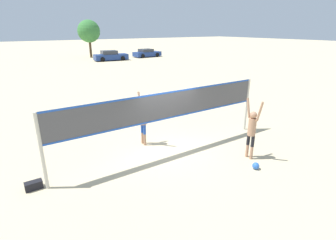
{
  "coord_description": "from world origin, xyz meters",
  "views": [
    {
      "loc": [
        -5.09,
        -7.64,
        4.57
      ],
      "look_at": [
        0.0,
        0.0,
        1.32
      ],
      "focal_mm": 28.0,
      "sensor_mm": 36.0,
      "label": 1
    }
  ],
  "objects_px": {
    "player_spiker": "(252,128)",
    "volleyball": "(256,166)",
    "gear_bag": "(34,185)",
    "parked_car_near": "(147,53)",
    "volleyball_net": "(168,109)",
    "tree_left_cluster": "(89,31)",
    "player_blocker": "(143,118)",
    "parked_car_mid": "(111,56)"
  },
  "relations": [
    {
      "from": "volleyball",
      "to": "tree_left_cluster",
      "type": "distance_m",
      "value": 38.48
    },
    {
      "from": "player_blocker",
      "to": "volleyball_net",
      "type": "bearing_deg",
      "value": 20.49
    },
    {
      "from": "volleyball_net",
      "to": "volleyball",
      "type": "height_order",
      "value": "volleyball_net"
    },
    {
      "from": "gear_bag",
      "to": "tree_left_cluster",
      "type": "distance_m",
      "value": 37.4
    },
    {
      "from": "player_spiker",
      "to": "player_blocker",
      "type": "height_order",
      "value": "player_spiker"
    },
    {
      "from": "parked_car_mid",
      "to": "volleyball_net",
      "type": "bearing_deg",
      "value": -102.19
    },
    {
      "from": "volleyball_net",
      "to": "player_spiker",
      "type": "height_order",
      "value": "volleyball_net"
    },
    {
      "from": "volleyball",
      "to": "tree_left_cluster",
      "type": "bearing_deg",
      "value": 79.9
    },
    {
      "from": "player_spiker",
      "to": "parked_car_near",
      "type": "xyz_separation_m",
      "value": [
        14.16,
        32.85,
        -0.59
      ]
    },
    {
      "from": "volleyball_net",
      "to": "tree_left_cluster",
      "type": "height_order",
      "value": "tree_left_cluster"
    },
    {
      "from": "player_spiker",
      "to": "volleyball",
      "type": "height_order",
      "value": "player_spiker"
    },
    {
      "from": "volleyball_net",
      "to": "player_blocker",
      "type": "distance_m",
      "value": 1.37
    },
    {
      "from": "gear_bag",
      "to": "parked_car_near",
      "type": "relative_size",
      "value": 0.11
    },
    {
      "from": "volleyball_net",
      "to": "player_spiker",
      "type": "bearing_deg",
      "value": -42.75
    },
    {
      "from": "volleyball_net",
      "to": "volleyball",
      "type": "distance_m",
      "value": 3.65
    },
    {
      "from": "parked_car_near",
      "to": "volleyball_net",
      "type": "bearing_deg",
      "value": -121.43
    },
    {
      "from": "player_blocker",
      "to": "gear_bag",
      "type": "relative_size",
      "value": 4.43
    },
    {
      "from": "player_blocker",
      "to": "parked_car_near",
      "type": "distance_m",
      "value": 34.08
    },
    {
      "from": "volleyball",
      "to": "parked_car_mid",
      "type": "bearing_deg",
      "value": 76.34
    },
    {
      "from": "gear_bag",
      "to": "parked_car_near",
      "type": "height_order",
      "value": "parked_car_near"
    },
    {
      "from": "gear_bag",
      "to": "parked_car_mid",
      "type": "bearing_deg",
      "value": 63.99
    },
    {
      "from": "player_blocker",
      "to": "parked_car_mid",
      "type": "height_order",
      "value": "player_blocker"
    },
    {
      "from": "volleyball",
      "to": "parked_car_near",
      "type": "relative_size",
      "value": 0.05
    },
    {
      "from": "player_spiker",
      "to": "player_blocker",
      "type": "relative_size",
      "value": 1.03
    },
    {
      "from": "player_spiker",
      "to": "tree_left_cluster",
      "type": "xyz_separation_m",
      "value": [
        6.26,
        37.01,
        2.82
      ]
    },
    {
      "from": "parked_car_near",
      "to": "parked_car_mid",
      "type": "bearing_deg",
      "value": -172.71
    },
    {
      "from": "volleyball_net",
      "to": "volleyball",
      "type": "bearing_deg",
      "value": -57.16
    },
    {
      "from": "player_blocker",
      "to": "tree_left_cluster",
      "type": "height_order",
      "value": "tree_left_cluster"
    },
    {
      "from": "volleyball_net",
      "to": "parked_car_mid",
      "type": "relative_size",
      "value": 1.78
    },
    {
      "from": "player_spiker",
      "to": "volleyball",
      "type": "xyz_separation_m",
      "value": [
        -0.46,
        -0.68,
        -1.06
      ]
    },
    {
      "from": "volleyball_net",
      "to": "gear_bag",
      "type": "height_order",
      "value": "volleyball_net"
    },
    {
      "from": "player_spiker",
      "to": "tree_left_cluster",
      "type": "bearing_deg",
      "value": -9.6
    },
    {
      "from": "volleyball_net",
      "to": "volleyball",
      "type": "xyz_separation_m",
      "value": [
        1.77,
        -2.74,
        -1.63
      ]
    },
    {
      "from": "player_spiker",
      "to": "volleyball",
      "type": "relative_size",
      "value": 9.33
    },
    {
      "from": "volleyball_net",
      "to": "tree_left_cluster",
      "type": "bearing_deg",
      "value": 76.35
    },
    {
      "from": "volleyball_net",
      "to": "tree_left_cluster",
      "type": "xyz_separation_m",
      "value": [
        8.49,
        34.95,
        2.25
      ]
    },
    {
      "from": "tree_left_cluster",
      "to": "player_blocker",
      "type": "bearing_deg",
      "value": -104.79
    },
    {
      "from": "parked_car_near",
      "to": "tree_left_cluster",
      "type": "height_order",
      "value": "tree_left_cluster"
    },
    {
      "from": "volleyball",
      "to": "parked_car_mid",
      "type": "height_order",
      "value": "parked_car_mid"
    },
    {
      "from": "player_spiker",
      "to": "tree_left_cluster",
      "type": "distance_m",
      "value": 37.64
    },
    {
      "from": "player_blocker",
      "to": "parked_car_mid",
      "type": "xyz_separation_m",
      "value": [
        10.04,
        28.35,
        -0.5
      ]
    },
    {
      "from": "parked_car_near",
      "to": "tree_left_cluster",
      "type": "bearing_deg",
      "value": 148.84
    }
  ]
}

